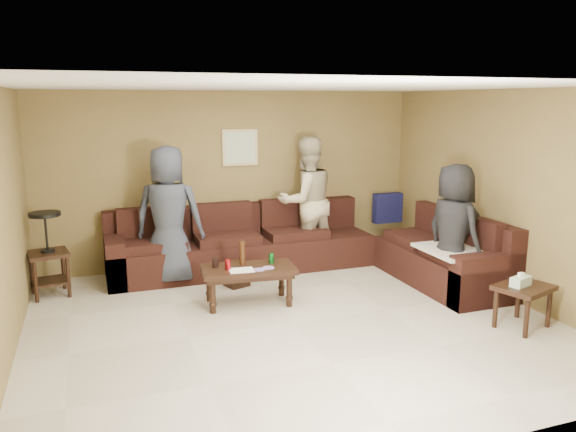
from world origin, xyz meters
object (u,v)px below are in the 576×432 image
(sectional_sofa, at_px, (310,252))
(side_table_right, at_px, (523,291))
(coffee_table, at_px, (248,272))
(person_right, at_px, (453,231))
(end_table_left, at_px, (48,252))
(person_middle, at_px, (306,201))
(waste_bin, at_px, (236,274))
(person_left, at_px, (169,216))

(sectional_sofa, bearing_deg, side_table_right, -59.83)
(coffee_table, relative_size, person_right, 0.70)
(end_table_left, relative_size, person_middle, 0.56)
(sectional_sofa, distance_m, side_table_right, 2.83)
(waste_bin, height_order, person_left, person_left)
(side_table_right, distance_m, person_left, 4.31)
(sectional_sofa, xyz_separation_m, person_right, (1.31, -1.36, 0.49))
(waste_bin, height_order, person_right, person_right)
(sectional_sofa, xyz_separation_m, person_middle, (0.15, 0.54, 0.61))
(person_middle, bearing_deg, waste_bin, 20.70)
(side_table_right, bearing_deg, person_middle, 113.04)
(sectional_sofa, relative_size, waste_bin, 14.56)
(sectional_sofa, bearing_deg, person_left, 170.51)
(sectional_sofa, xyz_separation_m, coffee_table, (-1.11, -0.79, 0.06))
(person_middle, bearing_deg, end_table_left, -3.25)
(side_table_right, xyz_separation_m, waste_bin, (-2.50, 2.34, -0.24))
(sectional_sofa, distance_m, end_table_left, 3.34)
(sectional_sofa, distance_m, person_left, 1.96)
(end_table_left, bearing_deg, coffee_table, -26.53)
(side_table_right, bearing_deg, waste_bin, 136.86)
(end_table_left, distance_m, person_right, 4.93)
(side_table_right, bearing_deg, person_left, 139.90)
(person_left, bearing_deg, waste_bin, 172.85)
(coffee_table, height_order, waste_bin, coffee_table)
(end_table_left, bearing_deg, side_table_right, -30.19)
(end_table_left, relative_size, person_right, 0.64)
(sectional_sofa, height_order, side_table_right, sectional_sofa)
(waste_bin, xyz_separation_m, person_right, (2.38, -1.26, 0.66))
(end_table_left, relative_size, side_table_right, 1.54)
(side_table_right, xyz_separation_m, person_left, (-3.27, 2.76, 0.50))
(side_table_right, relative_size, person_right, 0.41)
(person_left, distance_m, person_right, 3.57)
(coffee_table, distance_m, person_right, 2.52)
(coffee_table, xyz_separation_m, person_middle, (1.26, 1.33, 0.55))
(coffee_table, bearing_deg, person_right, -13.27)
(sectional_sofa, bearing_deg, end_table_left, 174.61)
(sectional_sofa, bearing_deg, coffee_table, -144.39)
(end_table_left, distance_m, side_table_right, 5.49)
(coffee_table, relative_size, side_table_right, 1.68)
(sectional_sofa, height_order, waste_bin, sectional_sofa)
(person_middle, bearing_deg, side_table_right, 106.06)
(person_right, bearing_deg, end_table_left, 60.26)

